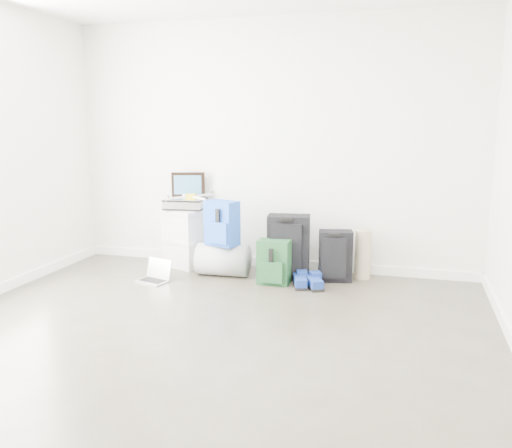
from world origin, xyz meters
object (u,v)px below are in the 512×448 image
(boxes_stack, at_px, (186,238))
(large_suitcase, at_px, (288,247))
(carry_on, at_px, (335,256))
(briefcase, at_px, (185,204))
(duffel_bag, at_px, (223,260))
(laptop, at_px, (155,276))

(boxes_stack, xyz_separation_m, large_suitcase, (1.22, -0.16, 0.01))
(boxes_stack, bearing_deg, large_suitcase, 15.08)
(boxes_stack, distance_m, carry_on, 1.71)
(briefcase, distance_m, carry_on, 1.76)
(duffel_bag, height_order, carry_on, carry_on)
(laptop, bearing_deg, carry_on, 32.08)
(large_suitcase, relative_size, laptop, 1.86)
(briefcase, bearing_deg, duffel_bag, -30.67)
(boxes_stack, height_order, laptop, boxes_stack)
(carry_on, bearing_deg, large_suitcase, 171.75)
(large_suitcase, bearing_deg, carry_on, -4.23)
(briefcase, height_order, large_suitcase, briefcase)
(briefcase, height_order, duffel_bag, briefcase)
(boxes_stack, bearing_deg, briefcase, 0.00)
(laptop, bearing_deg, duffel_bag, 48.77)
(carry_on, bearing_deg, briefcase, 163.41)
(boxes_stack, xyz_separation_m, duffel_bag, (0.53, -0.25, -0.16))
(duffel_bag, distance_m, laptop, 0.73)
(briefcase, xyz_separation_m, duffel_bag, (0.53, -0.25, -0.55))
(boxes_stack, distance_m, briefcase, 0.39)
(carry_on, distance_m, laptop, 1.86)
(duffel_bag, xyz_separation_m, laptop, (-0.61, -0.38, -0.12))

